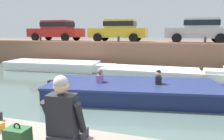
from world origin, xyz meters
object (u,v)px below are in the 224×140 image
(motorboat_passing, at_px, (141,91))
(car_left_inner_yellow, at_px, (119,30))
(car_leftmost_red, at_px, (57,30))
(car_centre_silver, at_px, (199,29))
(mooring_bollard_west, at_px, (40,38))
(mooring_bollard_mid, at_px, (118,39))
(boat_moored_central_white, at_px, (154,73))
(boat_moored_west_white, at_px, (57,66))
(person_seated_right, at_px, (64,119))
(mooring_bollard_east, at_px, (205,40))

(motorboat_passing, xyz_separation_m, car_left_inner_yellow, (-2.97, 7.84, 2.18))
(car_leftmost_red, xyz_separation_m, car_centre_silver, (10.28, 0.00, -0.00))
(car_leftmost_red, bearing_deg, mooring_bollard_west, -99.05)
(mooring_bollard_mid, bearing_deg, car_leftmost_red, 162.31)
(mooring_bollard_west, xyz_separation_m, mooring_bollard_mid, (5.74, 0.00, 0.00))
(boat_moored_central_white, height_order, car_left_inner_yellow, car_left_inner_yellow)
(mooring_bollard_west, bearing_deg, boat_moored_west_white, -37.23)
(car_leftmost_red, distance_m, person_seated_right, 15.01)
(motorboat_passing, xyz_separation_m, person_seated_right, (-0.17, -4.92, 0.90))
(car_leftmost_red, distance_m, mooring_bollard_mid, 5.77)
(car_centre_silver, bearing_deg, mooring_bollard_west, -170.62)
(car_left_inner_yellow, height_order, mooring_bollard_east, car_left_inner_yellow)
(car_left_inner_yellow, height_order, person_seated_right, car_left_inner_yellow)
(motorboat_passing, height_order, person_seated_right, person_seated_right)
(boat_moored_central_white, height_order, mooring_bollard_mid, mooring_bollard_mid)
(mooring_bollard_west, distance_m, mooring_bollard_east, 10.81)
(boat_moored_central_white, xyz_separation_m, car_left_inner_yellow, (-2.98, 3.87, 2.24))
(boat_moored_west_white, height_order, car_centre_silver, car_centre_silver)
(car_left_inner_yellow, bearing_deg, mooring_bollard_mid, -75.34)
(boat_moored_central_white, xyz_separation_m, motorboat_passing, (-0.01, -3.97, 0.06))
(boat_moored_west_white, height_order, boat_moored_central_white, boat_moored_west_white)
(boat_moored_central_white, bearing_deg, boat_moored_west_white, 176.52)
(car_leftmost_red, relative_size, mooring_bollard_mid, 9.52)
(mooring_bollard_west, bearing_deg, mooring_bollard_east, 0.00)
(car_centre_silver, bearing_deg, car_left_inner_yellow, 179.96)
(car_left_inner_yellow, relative_size, mooring_bollard_east, 9.21)
(car_leftmost_red, relative_size, car_centre_silver, 1.06)
(motorboat_passing, bearing_deg, boat_moored_central_white, 89.80)
(boat_moored_central_white, xyz_separation_m, person_seated_right, (-0.18, -8.89, 0.96))
(car_leftmost_red, bearing_deg, person_seated_right, -58.52)
(boat_moored_west_white, bearing_deg, car_left_inner_yellow, 49.78)
(boat_moored_west_white, distance_m, motorboat_passing, 7.35)
(mooring_bollard_east, distance_m, person_seated_right, 11.36)
(car_centre_silver, relative_size, mooring_bollard_mid, 9.00)
(car_leftmost_red, distance_m, mooring_bollard_west, 1.87)
(boat_moored_west_white, xyz_separation_m, mooring_bollard_mid, (3.42, 1.76, 1.60))
(boat_moored_west_white, xyz_separation_m, car_centre_silver, (8.24, 3.51, 2.20))
(boat_moored_west_white, distance_m, mooring_bollard_east, 8.82)
(motorboat_passing, distance_m, mooring_bollard_east, 6.79)
(boat_moored_west_white, relative_size, motorboat_passing, 0.95)
(car_left_inner_yellow, bearing_deg, mooring_bollard_east, -17.55)
(person_seated_right, bearing_deg, mooring_bollard_west, 126.29)
(car_leftmost_red, bearing_deg, car_centre_silver, 0.01)
(boat_moored_west_white, height_order, mooring_bollard_mid, mooring_bollard_mid)
(person_seated_right, bearing_deg, mooring_bollard_east, 76.12)
(motorboat_passing, height_order, car_centre_silver, car_centre_silver)
(boat_moored_central_white, relative_size, person_seated_right, 6.11)
(boat_moored_central_white, xyz_separation_m, mooring_bollard_west, (-8.27, 2.12, 1.64))
(motorboat_passing, bearing_deg, car_centre_silver, 73.60)
(mooring_bollard_west, bearing_deg, motorboat_passing, -36.43)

